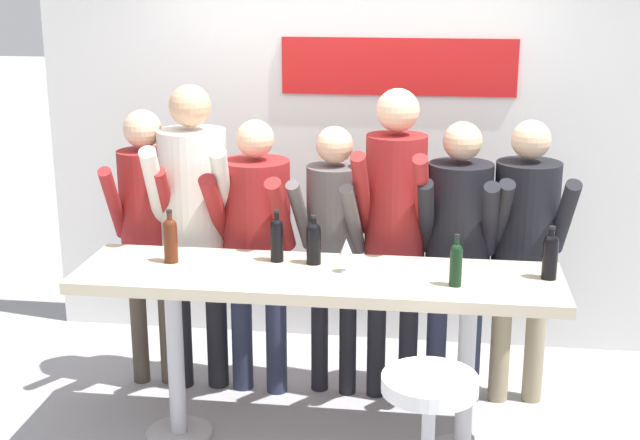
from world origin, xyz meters
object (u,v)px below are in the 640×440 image
tasting_table (317,298)px  wine_glass_0 (346,248)px  wine_bottle_2 (170,238)px  person_left (194,206)px  person_center (334,231)px  wine_bottle_4 (456,262)px  person_center_right (395,210)px  wine_bottle_3 (550,254)px  person_far_right (525,233)px  wine_bottle_1 (314,241)px  wine_bottle_0 (277,238)px  person_center_left (256,230)px  person_far_left (147,217)px  bar_stool (428,430)px  person_right (458,234)px

tasting_table → wine_glass_0: 0.30m
wine_bottle_2 → person_left: bearing=92.4°
person_center → wine_bottle_4: (0.68, -0.74, 0.09)m
person_center_right → wine_bottle_3: size_ratio=6.78×
person_left → wine_bottle_3: bearing=-22.9°
person_far_right → wine_bottle_1: size_ratio=6.41×
tasting_table → person_left: size_ratio=1.34×
wine_bottle_0 → person_center_left: bearing=114.5°
person_far_left → person_center_right: person_center_right is taller
wine_bottle_4 → person_far_right: bearing=62.5°
tasting_table → wine_bottle_1: wine_bottle_1 is taller
person_far_left → wine_bottle_3: size_ratio=6.23×
bar_stool → wine_glass_0: size_ratio=4.38×
person_center_right → wine_bottle_3: bearing=-30.2°
person_left → wine_bottle_3: 2.03m
bar_stool → person_far_left: person_far_left is taller
person_far_left → wine_glass_0: size_ratio=9.56×
wine_bottle_1 → wine_bottle_2: 0.75m
person_far_left → wine_bottle_0: size_ratio=6.04×
person_far_right → wine_bottle_4: 0.87m
person_far_right → person_center_left: bearing=176.5°
person_right → bar_stool: bearing=-92.1°
tasting_table → person_far_left: size_ratio=1.46×
person_center_right → wine_bottle_2: person_center_right is taller
person_left → person_center: (0.81, 0.03, -0.13)m
person_center_right → wine_bottle_0: (-0.59, -0.46, -0.05)m
person_center_right → person_far_right: size_ratio=1.10×
wine_bottle_0 → wine_bottle_1: wine_bottle_0 is taller
tasting_table → wine_bottle_0: (-0.24, 0.15, 0.27)m
person_right → person_left: bearing=-175.7°
person_center_left → person_far_left: bearing=-176.6°
wine_glass_0 → wine_bottle_3: bearing=1.8°
person_left → wine_glass_0: size_ratio=10.41×
person_center → wine_bottle_4: bearing=-37.8°
person_right → wine_bottle_2: (-1.50, -0.56, 0.08)m
tasting_table → person_far_left: (-1.10, 0.62, 0.22)m
bar_stool → person_center: (-0.58, 1.33, 0.49)m
wine_bottle_0 → wine_glass_0: wine_bottle_0 is taller
person_left → wine_bottle_1: size_ratio=7.05×
wine_bottle_1 → wine_glass_0: (0.18, -0.11, 0.00)m
person_right → wine_bottle_4: (-0.03, -0.73, 0.07)m
wine_bottle_0 → wine_bottle_2: wine_bottle_2 is taller
wine_bottle_0 → tasting_table: bearing=-33.0°
person_center → person_far_right: person_far_right is taller
person_far_left → person_center: (1.10, 0.02, -0.05)m
wine_bottle_0 → wine_bottle_4: wine_bottle_0 is taller
person_far_left → person_left: person_left is taller
person_far_left → wine_bottle_4: bearing=-27.9°
bar_stool → person_center_right: size_ratio=0.42×
person_center_right → wine_bottle_0: 0.75m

